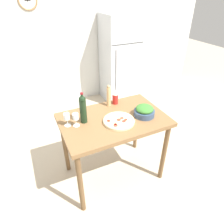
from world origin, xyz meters
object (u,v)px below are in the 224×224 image
at_px(refrigerator, 120,60).
at_px(wine_glass_far, 67,117).
at_px(wine_glass_near, 76,117).
at_px(wine_bottle, 83,109).
at_px(pepper_mill, 109,96).
at_px(salad_bowl, 144,111).
at_px(homemade_pizza, 119,121).
at_px(salt_canister, 115,99).

height_order(refrigerator, wine_glass_far, refrigerator).
bearing_deg(wine_glass_far, wine_glass_near, -27.05).
bearing_deg(wine_bottle, pepper_mill, 27.76).
relative_size(salad_bowl, homemade_pizza, 0.68).
distance_m(pepper_mill, salad_bowl, 0.47).
bearing_deg(refrigerator, wine_glass_far, -130.35).
bearing_deg(wine_glass_near, refrigerator, 51.80).
xyz_separation_m(wine_glass_far, pepper_mill, (0.57, 0.20, 0.03)).
distance_m(wine_glass_far, salad_bowl, 0.86).
xyz_separation_m(wine_bottle, wine_glass_near, (-0.10, -0.03, -0.06)).
relative_size(pepper_mill, salad_bowl, 1.18).
distance_m(wine_glass_near, pepper_mill, 0.54).
relative_size(wine_glass_far, salad_bowl, 0.64).
bearing_deg(salt_canister, wine_bottle, -155.79).
height_order(pepper_mill, salt_canister, pepper_mill).
xyz_separation_m(refrigerator, salad_bowl, (-0.73, -2.03, 0.08)).
bearing_deg(salt_canister, pepper_mill, -172.27).
height_order(salad_bowl, homemade_pizza, salad_bowl).
height_order(wine_bottle, salt_canister, wine_bottle).
height_order(homemade_pizza, salt_canister, salt_canister).
xyz_separation_m(wine_bottle, salt_canister, (0.49, 0.22, -0.10)).
bearing_deg(homemade_pizza, refrigerator, 62.61).
relative_size(wine_glass_near, wine_glass_far, 1.00).
height_order(salad_bowl, salt_canister, salt_canister).
distance_m(salad_bowl, salt_canister, 0.43).
distance_m(wine_bottle, pepper_mill, 0.44).
bearing_deg(pepper_mill, wine_glass_far, -160.91).
bearing_deg(salad_bowl, homemade_pizza, 178.46).
bearing_deg(salad_bowl, salt_canister, 114.18).
bearing_deg(salad_bowl, wine_bottle, 165.27).
relative_size(pepper_mill, salt_canister, 1.99).
bearing_deg(salad_bowl, wine_glass_near, 169.51).
bearing_deg(wine_bottle, wine_glass_near, -160.79).
height_order(refrigerator, homemade_pizza, refrigerator).
bearing_deg(wine_glass_near, homemade_pizza, -16.76).
relative_size(wine_bottle, salt_canister, 2.54).
relative_size(refrigerator, salad_bowl, 7.45).
height_order(refrigerator, salt_canister, refrigerator).
relative_size(refrigerator, homemade_pizza, 5.06).
bearing_deg(wine_bottle, wine_glass_far, 177.30).
relative_size(wine_glass_near, salad_bowl, 0.64).
distance_m(refrigerator, pepper_mill, 1.93).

